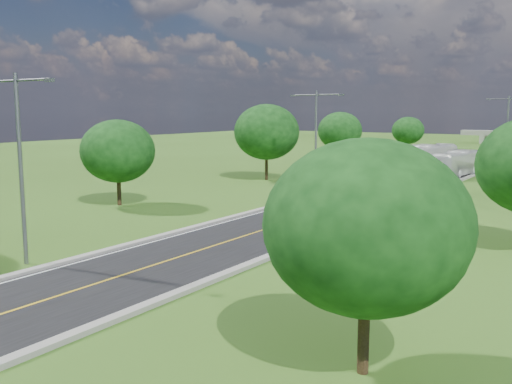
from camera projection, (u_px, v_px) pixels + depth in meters
ground at (420, 180)px, 66.68m from camera, size 260.00×260.00×0.00m
road at (435, 175)px, 71.63m from camera, size 8.00×150.00×0.06m
curb_left at (402, 172)px, 73.94m from camera, size 0.50×150.00×0.22m
curb_right at (470, 176)px, 69.30m from camera, size 0.50×150.00×0.22m
speed_limit_sign at (399, 192)px, 45.44m from camera, size 0.55×0.09×2.40m
streetlight_near_left at (20, 152)px, 29.50m from camera, size 5.90×0.25×10.00m
streetlight_mid_left at (316, 132)px, 56.73m from camera, size 5.90×0.25×10.00m
streetlight_far_right at (507, 126)px, 77.41m from camera, size 5.90×0.25×10.00m
tree_lb at (118, 151)px, 48.35m from camera, size 6.30×6.30×7.33m
tree_lc at (267, 132)px, 65.83m from camera, size 7.56×7.56×8.79m
tree_ld at (340, 131)px, 86.81m from camera, size 6.72×6.72×7.82m
tree_le at (408, 130)px, 105.34m from camera, size 5.88×5.88×6.84m
tree_ra at (367, 227)px, 17.11m from camera, size 6.30×6.30×7.33m
bus_outbound at (456, 163)px, 70.29m from camera, size 3.67×11.34×3.10m
bus_inbound at (429, 157)px, 78.09m from camera, size 4.69×12.54×3.41m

